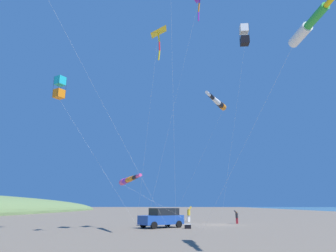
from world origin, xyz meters
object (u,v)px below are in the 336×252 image
cooler_box (188,226)px  kite_windsock_magenta_far_left (128,180)px  parked_car (162,218)px  kite_windsock_orange_high_right (308,26)px  person_child_grey_jacket (237,216)px  person_adult_flyer (189,213)px  kite_box_black_fish_shape (60,87)px  person_child_green_jacket (166,218)px  kite_windsock_rainbow_low_near (218,103)px  kite_box_blue_topmost (244,35)px  kite_delta_long_streamer_left (158,32)px

cooler_box → kite_windsock_magenta_far_left: size_ratio=0.08×
parked_car → kite_windsock_orange_high_right: (9.44, -16.34, 10.45)m
person_child_grey_jacket → person_adult_flyer: bearing=149.1°
cooler_box → kite_box_black_fish_shape: (-12.07, -3.43, 12.93)m
person_child_green_jacket → kite_windsock_orange_high_right: size_ratio=0.07×
cooler_box → person_adult_flyer: (-0.10, 11.92, 0.87)m
person_adult_flyer → kite_box_black_fish_shape: 22.90m
cooler_box → kite_windsock_magenta_far_left: (-5.22, -2.95, 4.10)m
parked_car → kite_windsock_rainbow_low_near: kite_windsock_rainbow_low_near is taller
kite_windsock_magenta_far_left → kite_box_black_fish_shape: bearing=-176.0°
cooler_box → kite_windsock_magenta_far_left: kite_windsock_magenta_far_left is taller
kite_windsock_rainbow_low_near → kite_windsock_magenta_far_left: bearing=-144.9°
cooler_box → kite_box_black_fish_shape: bearing=-164.2°
cooler_box → kite_windsock_magenta_far_left: bearing=-150.5°
person_child_grey_jacket → kite_box_black_fish_shape: (-17.73, -11.90, 12.30)m
parked_car → kite_box_blue_topmost: 19.89m
kite_delta_long_streamer_left → person_child_grey_jacket: bearing=59.8°
parked_car → cooler_box: parked_car is taller
person_child_grey_jacket → kite_box_black_fish_shape: 24.64m
kite_windsock_magenta_far_left → parked_car: bearing=55.5°
kite_box_black_fish_shape → kite_windsock_magenta_far_left: bearing=4.0°
person_adult_flyer → kite_delta_long_streamer_left: kite_delta_long_streamer_left is taller
cooler_box → person_child_green_jacket: person_child_green_jacket is taller
person_adult_flyer → person_child_grey_jacket: bearing=-30.9°
kite_box_black_fish_shape → kite_windsock_orange_high_right: bearing=-32.2°
cooler_box → kite_windsock_rainbow_low_near: kite_windsock_rainbow_low_near is taller
kite_windsock_orange_high_right → kite_box_blue_topmost: 15.16m
kite_box_blue_topmost → kite_windsock_magenta_far_left: bearing=-175.7°
kite_box_blue_topmost → kite_box_black_fish_shape: bearing=-175.8°
person_child_grey_jacket → kite_windsock_orange_high_right: 26.13m
person_child_grey_jacket → kite_box_blue_topmost: kite_box_blue_topmost is taller
person_child_grey_jacket → kite_delta_long_streamer_left: bearing=-120.2°
kite_windsock_rainbow_low_near → kite_windsock_magenta_far_left: 14.05m
cooler_box → kite_box_blue_topmost: (5.98, -2.11, 18.45)m
person_adult_flyer → kite_windsock_orange_high_right: bearing=-75.6°
person_child_green_jacket → kite_windsock_rainbow_low_near: size_ratio=0.08×
parked_car → cooler_box: 2.81m
parked_car → kite_delta_long_streamer_left: bearing=-88.3°
kite_windsock_orange_high_right → kite_windsock_magenta_far_left: size_ratio=2.16×
person_adult_flyer → kite_windsock_orange_high_right: size_ratio=0.12×
kite_windsock_orange_high_right → kite_delta_long_streamer_left: kite_delta_long_streamer_left is taller
kite_windsock_orange_high_right → kite_box_blue_topmost: size_ratio=0.83×
parked_car → kite_box_blue_topmost: (8.52, -3.06, 17.71)m
person_child_green_jacket → kite_delta_long_streamer_left: bearing=-88.2°
person_child_green_jacket → kite_windsock_rainbow_low_near: bearing=-40.5°
person_adult_flyer → person_child_grey_jacket: 6.71m
kite_box_blue_topmost → kite_box_black_fish_shape: kite_box_blue_topmost is taller
cooler_box → kite_box_blue_topmost: kite_box_blue_topmost is taller
cooler_box → person_child_grey_jacket: size_ratio=0.41×
cooler_box → kite_box_black_fish_shape: 18.02m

